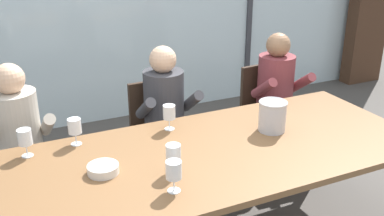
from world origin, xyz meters
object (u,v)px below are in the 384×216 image
Objects in this scene: person_maroon_top at (280,93)px; wine_glass_near_bucket at (173,154)px; dining_table at (216,158)px; person_charcoal_jacket at (167,113)px; wine_glass_by_left_taster at (75,127)px; chair_near_curtain at (16,153)px; ice_bucket_primary at (272,116)px; person_beige_jumper at (19,139)px; wine_glass_spare_empty at (174,171)px; wine_glass_by_right_taster at (25,138)px; wine_glass_center_pour at (169,113)px; tasting_bowl at (103,169)px; chair_left_of_center at (159,127)px; chair_center at (266,106)px.

person_maroon_top is 1.73m from wine_glass_near_bucket.
dining_table is 2.19× the size of person_charcoal_jacket.
wine_glass_by_left_taster is (-1.84, -0.39, 0.19)m from person_maroon_top.
chair_near_curtain is 1.85m from ice_bucket_primary.
wine_glass_spare_empty is (0.67, -1.15, 0.19)m from person_beige_jumper.
person_beige_jumper is at bearing 92.40° from wine_glass_by_right_taster.
wine_glass_center_pour and wine_glass_by_right_taster have the same top height.
wine_glass_by_right_taster is (0.06, -0.56, 0.36)m from chair_near_curtain.
wine_glass_by_left_taster is at bearing 6.29° from wine_glass_by_right_taster.
dining_table is 2.19× the size of person_beige_jumper.
wine_glass_by_left_taster reaches higher than tasting_bowl.
dining_table is at bearing -89.12° from person_charcoal_jacket.
wine_glass_near_bucket is 0.19m from wine_glass_spare_empty.
chair_near_curtain and chair_left_of_center have the same top height.
person_charcoal_jacket reaches higher than wine_glass_by_right_taster.
tasting_bowl is (-1.75, -0.97, 0.27)m from chair_center.
wine_glass_spare_empty is at bearing -142.66° from dining_table.
chair_center is at bearing -1.46° from chair_left_of_center.
wine_glass_spare_empty reaches higher than chair_near_curtain.
person_charcoal_jacket is 6.93× the size of wine_glass_center_pour.
chair_near_curtain is at bearing 123.65° from wine_glass_by_left_taster.
dining_table is 2.19× the size of person_maroon_top.
ice_bucket_primary is (-0.60, -0.74, 0.18)m from person_maroon_top.
wine_glass_by_right_taster is (-2.14, -0.42, 0.19)m from person_maroon_top.
wine_glass_by_left_taster reaches higher than dining_table.
wine_glass_near_bucket reaches higher than chair_center.
person_maroon_top is 6.93× the size of wine_glass_by_right_taster.
chair_center is 0.23m from person_maroon_top.
person_beige_jumper is 1.34m from wine_glass_spare_empty.
chair_near_curtain is (-1.12, 0.97, -0.18)m from dining_table.
wine_glass_by_right_taster is 0.97m from wine_glass_spare_empty.
person_beige_jumper reaches higher than chair_near_curtain.
wine_glass_by_left_taster is (-0.06, 0.42, 0.09)m from tasting_bowl.
person_maroon_top is at bearing 24.62° from tasting_bowl.
chair_near_curtain is at bearing 102.74° from person_beige_jumper.
ice_bucket_primary is at bearing -56.31° from person_charcoal_jacket.
wine_glass_by_right_taster is (-1.54, 0.32, 0.01)m from ice_bucket_primary.
tasting_bowl reaches higher than dining_table.
wine_glass_near_bucket is at bearing -110.06° from wine_glass_center_pour.
person_beige_jumper is at bearing -178.16° from person_charcoal_jacket.
wine_glass_center_pour is (-1.19, -0.58, 0.36)m from chair_center.
wine_glass_by_left_taster is (-1.81, -0.54, 0.36)m from chair_center.
person_maroon_top is (2.16, 0.00, 0.00)m from person_beige_jumper.
wine_glass_near_bucket is at bearing -163.74° from ice_bucket_primary.
wine_glass_spare_empty is at bearing -48.28° from wine_glass_by_right_taster.
wine_glass_spare_empty is (0.35, -0.76, 0.00)m from wine_glass_by_left_taster.
wine_glass_center_pour is (0.94, -0.43, 0.19)m from person_beige_jumper.
chair_left_of_center is at bearing 176.45° from person_maroon_top.
person_beige_jumper is 0.54m from wine_glass_by_left_taster.
wine_glass_by_right_taster is 1.00× the size of wine_glass_spare_empty.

